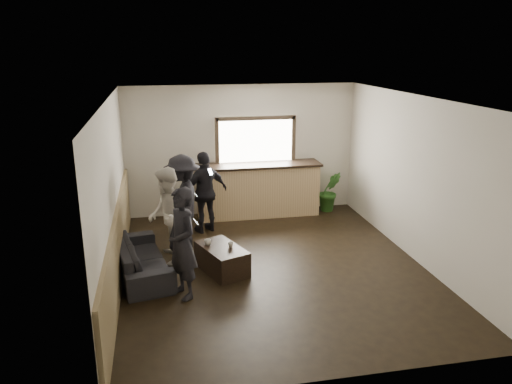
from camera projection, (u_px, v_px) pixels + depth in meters
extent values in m
cube|color=black|center=(272.00, 267.00, 8.40)|extent=(5.00, 6.00, 0.01)
cube|color=silver|center=(274.00, 99.00, 7.60)|extent=(5.00, 6.00, 0.01)
cube|color=beige|center=(242.00, 150.00, 10.82)|extent=(5.00, 0.01, 2.80)
cube|color=beige|center=(339.00, 265.00, 5.18)|extent=(5.00, 0.01, 2.80)
cube|color=beige|center=(112.00, 196.00, 7.53)|extent=(0.01, 6.00, 2.80)
cube|color=beige|center=(416.00, 179.00, 8.47)|extent=(0.01, 6.00, 2.80)
cube|color=#8E7850|center=(118.00, 248.00, 7.78)|extent=(0.06, 5.90, 1.10)
cube|color=tan|center=(258.00, 191.00, 10.82)|extent=(2.60, 0.60, 1.10)
cube|color=black|center=(258.00, 165.00, 10.66)|extent=(2.70, 0.68, 0.05)
cube|color=white|center=(255.00, 141.00, 10.78)|extent=(1.60, 0.06, 0.90)
cube|color=#3F3326|center=(256.00, 118.00, 10.62)|extent=(1.72, 0.08, 0.08)
cube|color=#3F3326|center=(217.00, 142.00, 10.60)|extent=(0.08, 0.08, 1.06)
cube|color=#3F3326|center=(293.00, 140.00, 10.91)|extent=(0.08, 0.08, 1.06)
imported|color=black|center=(141.00, 258.00, 8.07)|extent=(1.07, 1.99, 0.55)
cube|color=black|center=(222.00, 259.00, 8.18)|extent=(0.85, 1.10, 0.43)
imported|color=silver|center=(208.00, 242.00, 8.19)|extent=(0.16, 0.16, 0.09)
imported|color=silver|center=(231.00, 245.00, 8.09)|extent=(0.10, 0.10, 0.09)
imported|color=#2D6623|center=(330.00, 191.00, 11.12)|extent=(0.50, 0.41, 0.91)
imported|color=black|center=(182.00, 244.00, 7.21)|extent=(0.62, 0.72, 1.67)
cube|color=black|center=(195.00, 221.00, 7.25)|extent=(0.11, 0.10, 0.12)
cube|color=white|center=(195.00, 221.00, 7.24)|extent=(0.10, 0.09, 0.11)
imported|color=beige|center=(167.00, 216.00, 8.39)|extent=(0.65, 0.82, 1.65)
cube|color=black|center=(180.00, 207.00, 8.39)|extent=(0.09, 0.07, 0.12)
cube|color=white|center=(180.00, 206.00, 8.39)|extent=(0.08, 0.07, 0.11)
imported|color=black|center=(183.00, 201.00, 9.06)|extent=(0.66, 1.12, 1.72)
cube|color=black|center=(195.00, 194.00, 9.06)|extent=(0.09, 0.07, 0.12)
cube|color=white|center=(195.00, 194.00, 9.06)|extent=(0.08, 0.07, 0.11)
imported|color=black|center=(205.00, 192.00, 9.80)|extent=(1.03, 0.74, 1.62)
cube|color=black|center=(210.00, 172.00, 9.49)|extent=(0.10, 0.11, 0.12)
cube|color=white|center=(210.00, 172.00, 9.49)|extent=(0.09, 0.10, 0.11)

